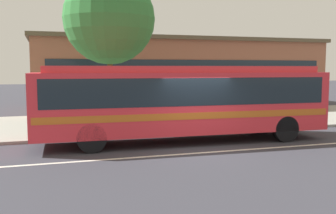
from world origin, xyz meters
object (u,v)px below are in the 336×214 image
transit_bus (184,98)px  bus_stop_sign (238,90)px  street_tree_near_stop (109,19)px  pedestrian_walking_along_curb (59,113)px  pedestrian_waiting_near_sign (183,105)px  pedestrian_standing_by_tree (62,108)px

transit_bus → bus_stop_sign: transit_bus is taller
bus_stop_sign → street_tree_near_stop: size_ratio=0.39×
pedestrian_walking_along_curb → transit_bus: bearing=-21.2°
pedestrian_waiting_near_sign → pedestrian_standing_by_tree: pedestrian_standing_by_tree is taller
pedestrian_waiting_near_sign → bus_stop_sign: bearing=-31.4°
pedestrian_walking_along_curb → street_tree_near_stop: street_tree_near_stop is taller
bus_stop_sign → street_tree_near_stop: bearing=165.2°
transit_bus → pedestrian_waiting_near_sign: (1.17, 3.34, -0.59)m
transit_bus → street_tree_near_stop: (-2.25, 3.48, 3.30)m
transit_bus → street_tree_near_stop: size_ratio=1.63×
transit_bus → pedestrian_waiting_near_sign: transit_bus is taller
bus_stop_sign → street_tree_near_stop: (-5.62, 1.48, 3.17)m
pedestrian_waiting_near_sign → bus_stop_sign: size_ratio=0.63×
pedestrian_waiting_near_sign → street_tree_near_stop: size_ratio=0.24×
pedestrian_standing_by_tree → street_tree_near_stop: street_tree_near_stop is taller
pedestrian_walking_along_curb → bus_stop_sign: 7.95m
pedestrian_waiting_near_sign → pedestrian_standing_by_tree: 5.53m
pedestrian_waiting_near_sign → street_tree_near_stop: 5.18m
pedestrian_standing_by_tree → pedestrian_walking_along_curb: bearing=-97.0°
transit_bus → pedestrian_standing_by_tree: 5.44m
pedestrian_walking_along_curb → pedestrian_standing_by_tree: 1.45m
pedestrian_standing_by_tree → pedestrian_waiting_near_sign: bearing=1.5°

